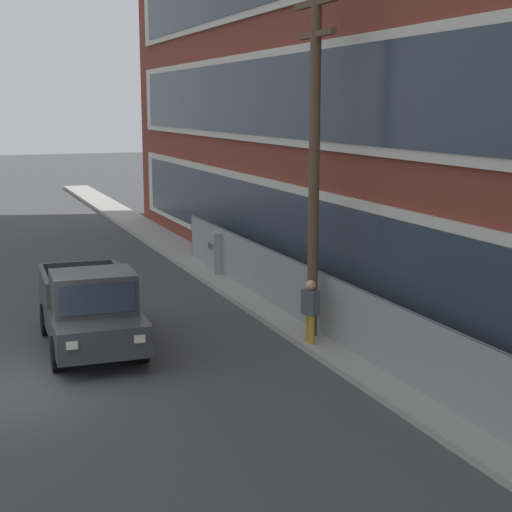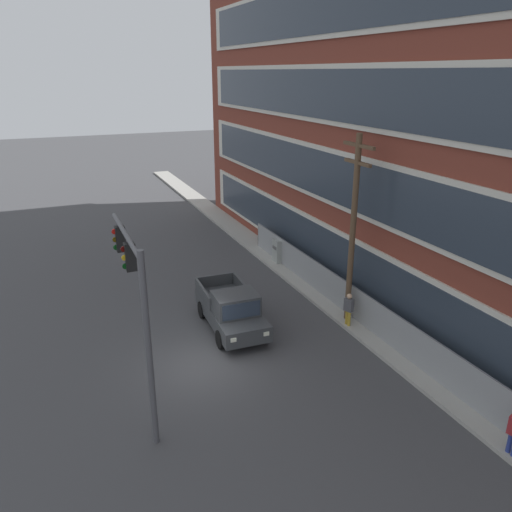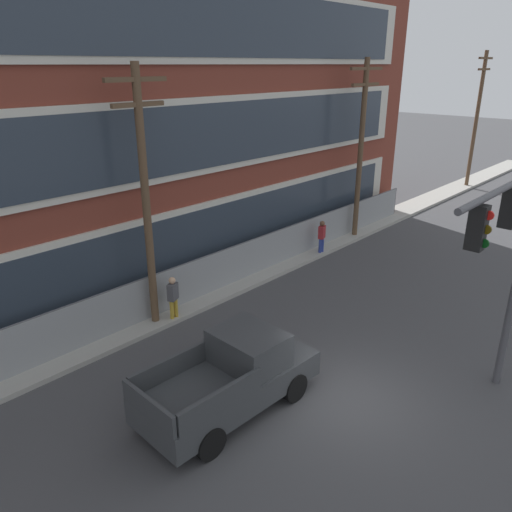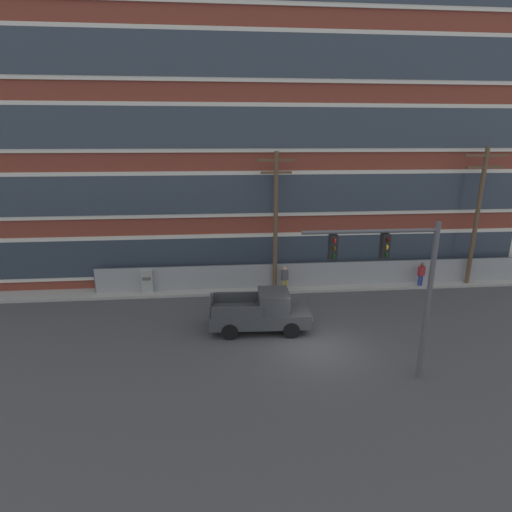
{
  "view_description": "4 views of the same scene",
  "coord_description": "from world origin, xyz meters",
  "px_view_note": "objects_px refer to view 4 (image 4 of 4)",
  "views": [
    {
      "loc": [
        15.87,
        -0.9,
        5.74
      ],
      "look_at": [
        0.1,
        5.34,
        2.47
      ],
      "focal_mm": 55.0,
      "sensor_mm": 36.0,
      "label": 1
    },
    {
      "loc": [
        16.38,
        -4.74,
        10.88
      ],
      "look_at": [
        -1.98,
        3.11,
        3.47
      ],
      "focal_mm": 35.0,
      "sensor_mm": 36.0,
      "label": 2
    },
    {
      "loc": [
        -9.9,
        -5.69,
        8.46
      ],
      "look_at": [
        2.27,
        5.46,
        2.09
      ],
      "focal_mm": 35.0,
      "sensor_mm": 36.0,
      "label": 3
    },
    {
      "loc": [
        -4.26,
        -16.05,
        9.23
      ],
      "look_at": [
        -2.41,
        4.15,
        3.25
      ],
      "focal_mm": 28.0,
      "sensor_mm": 36.0,
      "label": 4
    }
  ],
  "objects_px": {
    "pedestrian_near_cabinet": "(285,278)",
    "electrical_cabinet": "(148,282)",
    "traffic_signal_mast": "(396,273)",
    "utility_pole_near_corner": "(276,218)",
    "pickup_truck_dark_grey": "(262,312)",
    "pedestrian_by_fence": "(421,274)",
    "utility_pole_midblock": "(478,211)"
  },
  "relations": [
    {
      "from": "pedestrian_near_cabinet",
      "to": "pickup_truck_dark_grey",
      "type": "bearing_deg",
      "value": -111.76
    },
    {
      "from": "pedestrian_near_cabinet",
      "to": "pedestrian_by_fence",
      "type": "relative_size",
      "value": 1.0
    },
    {
      "from": "utility_pole_near_corner",
      "to": "pedestrian_by_fence",
      "type": "distance_m",
      "value": 10.08
    },
    {
      "from": "traffic_signal_mast",
      "to": "utility_pole_near_corner",
      "type": "height_order",
      "value": "utility_pole_near_corner"
    },
    {
      "from": "utility_pole_near_corner",
      "to": "pickup_truck_dark_grey",
      "type": "bearing_deg",
      "value": -104.78
    },
    {
      "from": "electrical_cabinet",
      "to": "utility_pole_midblock",
      "type": "bearing_deg",
      "value": -0.77
    },
    {
      "from": "pickup_truck_dark_grey",
      "to": "electrical_cabinet",
      "type": "distance_m",
      "value": 8.42
    },
    {
      "from": "electrical_cabinet",
      "to": "pickup_truck_dark_grey",
      "type": "bearing_deg",
      "value": -39.67
    },
    {
      "from": "utility_pole_near_corner",
      "to": "pedestrian_near_cabinet",
      "type": "relative_size",
      "value": 5.05
    },
    {
      "from": "pickup_truck_dark_grey",
      "to": "utility_pole_midblock",
      "type": "distance_m",
      "value": 15.45
    },
    {
      "from": "utility_pole_midblock",
      "to": "pedestrian_by_fence",
      "type": "bearing_deg",
      "value": -175.8
    },
    {
      "from": "pickup_truck_dark_grey",
      "to": "pedestrian_by_fence",
      "type": "bearing_deg",
      "value": 24.35
    },
    {
      "from": "utility_pole_near_corner",
      "to": "electrical_cabinet",
      "type": "relative_size",
      "value": 5.55
    },
    {
      "from": "utility_pole_near_corner",
      "to": "pedestrian_by_fence",
      "type": "height_order",
      "value": "utility_pole_near_corner"
    },
    {
      "from": "traffic_signal_mast",
      "to": "utility_pole_midblock",
      "type": "relative_size",
      "value": 0.73
    },
    {
      "from": "traffic_signal_mast",
      "to": "pedestrian_by_fence",
      "type": "xyz_separation_m",
      "value": [
        6.26,
        9.58,
        -3.51
      ]
    },
    {
      "from": "utility_pole_near_corner",
      "to": "utility_pole_midblock",
      "type": "distance_m",
      "value": 12.69
    },
    {
      "from": "utility_pole_near_corner",
      "to": "utility_pole_midblock",
      "type": "relative_size",
      "value": 0.98
    },
    {
      "from": "pickup_truck_dark_grey",
      "to": "pedestrian_by_fence",
      "type": "relative_size",
      "value": 2.98
    },
    {
      "from": "pedestrian_by_fence",
      "to": "electrical_cabinet",
      "type": "bearing_deg",
      "value": 178.28
    },
    {
      "from": "traffic_signal_mast",
      "to": "utility_pole_near_corner",
      "type": "xyz_separation_m",
      "value": [
        -3.1,
        9.89,
        0.2
      ]
    },
    {
      "from": "utility_pole_near_corner",
      "to": "utility_pole_midblock",
      "type": "xyz_separation_m",
      "value": [
        12.68,
        -0.06,
        0.2
      ]
    },
    {
      "from": "utility_pole_midblock",
      "to": "pedestrian_by_fence",
      "type": "relative_size",
      "value": 5.18
    },
    {
      "from": "traffic_signal_mast",
      "to": "utility_pole_midblock",
      "type": "bearing_deg",
      "value": 45.72
    },
    {
      "from": "utility_pole_midblock",
      "to": "pedestrian_by_fence",
      "type": "xyz_separation_m",
      "value": [
        -3.32,
        -0.24,
        -3.9
      ]
    },
    {
      "from": "utility_pole_midblock",
      "to": "pedestrian_near_cabinet",
      "type": "relative_size",
      "value": 5.18
    },
    {
      "from": "pedestrian_by_fence",
      "to": "utility_pole_midblock",
      "type": "bearing_deg",
      "value": 4.2
    },
    {
      "from": "pedestrian_near_cabinet",
      "to": "electrical_cabinet",
      "type": "bearing_deg",
      "value": 176.37
    },
    {
      "from": "traffic_signal_mast",
      "to": "electrical_cabinet",
      "type": "distance_m",
      "value": 15.35
    },
    {
      "from": "pickup_truck_dark_grey",
      "to": "utility_pole_midblock",
      "type": "height_order",
      "value": "utility_pole_midblock"
    },
    {
      "from": "traffic_signal_mast",
      "to": "pedestrian_near_cabinet",
      "type": "bearing_deg",
      "value": 104.83
    },
    {
      "from": "traffic_signal_mast",
      "to": "electrical_cabinet",
      "type": "bearing_deg",
      "value": 137.3
    }
  ]
}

